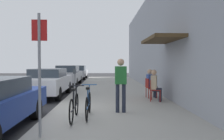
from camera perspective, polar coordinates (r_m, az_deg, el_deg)
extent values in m
plane|color=#2D2D30|center=(7.51, -15.72, -11.22)|extent=(60.00, 60.00, 0.00)
cube|color=#9E9B93|center=(9.26, 1.18, -8.30)|extent=(4.50, 32.00, 0.12)
cube|color=#999EA8|center=(9.64, 15.79, 9.40)|extent=(0.30, 32.00, 5.94)
cube|color=#4C381E|center=(8.93, 12.42, 7.65)|extent=(1.10, 2.80, 0.12)
cylinder|color=black|center=(7.15, -18.96, -9.30)|extent=(0.22, 0.64, 0.64)
cube|color=silver|center=(11.65, -16.12, -3.34)|extent=(1.80, 4.40, 0.67)
cube|color=#333D47|center=(11.76, -15.96, -0.66)|extent=(1.48, 2.11, 0.41)
cylinder|color=black|center=(12.85, -11.16, -4.33)|extent=(0.22, 0.64, 0.64)
cylinder|color=black|center=(13.20, -17.98, -4.22)|extent=(0.22, 0.64, 0.64)
cylinder|color=black|center=(10.19, -13.66, -5.94)|extent=(0.22, 0.64, 0.64)
cylinder|color=black|center=(10.62, -22.10, -5.71)|extent=(0.22, 0.64, 0.64)
cube|color=#B7B7BC|center=(17.47, -11.29, -1.60)|extent=(1.80, 4.40, 0.67)
cube|color=#333D47|center=(17.60, -11.22, 0.34)|extent=(1.48, 2.11, 0.50)
cylinder|color=black|center=(18.74, -8.21, -2.39)|extent=(0.22, 0.64, 0.64)
cylinder|color=black|center=(18.98, -12.97, -2.37)|extent=(0.22, 0.64, 0.64)
cylinder|color=black|center=(16.04, -9.29, -3.10)|extent=(0.22, 0.64, 0.64)
cylinder|color=black|center=(16.32, -14.82, -3.05)|extent=(0.22, 0.64, 0.64)
cube|color=#B7B7BC|center=(23.79, -8.76, -0.79)|extent=(1.80, 4.40, 0.60)
cube|color=#333D47|center=(23.92, -8.73, 0.54)|extent=(1.48, 2.11, 0.50)
cylinder|color=black|center=(25.08, -6.59, -1.33)|extent=(0.22, 0.64, 0.64)
cylinder|color=black|center=(25.26, -10.17, -1.32)|extent=(0.22, 0.64, 0.64)
cylinder|color=black|center=(22.36, -7.17, -1.71)|extent=(0.22, 0.64, 0.64)
cylinder|color=black|center=(22.57, -11.18, -1.70)|extent=(0.22, 0.64, 0.64)
cylinder|color=slate|center=(9.85, -9.55, -4.13)|extent=(0.07, 0.07, 1.10)
cube|color=#383D42|center=(9.80, -9.57, -0.29)|extent=(0.12, 0.10, 0.22)
cylinder|color=gray|center=(4.90, -18.06, -1.37)|extent=(0.06, 0.06, 2.60)
cube|color=red|center=(4.96, -18.10, 9.66)|extent=(0.32, 0.02, 0.44)
torus|color=black|center=(6.83, -9.04, -8.63)|extent=(0.04, 0.66, 0.66)
torus|color=black|center=(5.81, -10.36, -10.50)|extent=(0.04, 0.66, 0.66)
cylinder|color=black|center=(6.31, -9.64, -9.49)|extent=(0.04, 1.05, 0.04)
cylinder|color=black|center=(6.12, -9.85, -7.47)|extent=(0.04, 0.04, 0.50)
cube|color=black|center=(6.09, -9.86, -4.96)|extent=(0.10, 0.20, 0.06)
cylinder|color=black|center=(6.73, -9.10, -6.37)|extent=(0.03, 0.03, 0.56)
cylinder|color=black|center=(6.70, -9.12, -3.99)|extent=(0.46, 0.03, 0.03)
torus|color=black|center=(7.08, -5.78, -8.24)|extent=(0.04, 0.66, 0.66)
torus|color=black|center=(6.06, -6.47, -9.96)|extent=(0.04, 0.66, 0.66)
cylinder|color=#1E4C8C|center=(6.57, -6.10, -9.03)|extent=(0.04, 1.05, 0.04)
cylinder|color=#1E4C8C|center=(6.38, -6.21, -7.08)|extent=(0.04, 0.04, 0.50)
cube|color=black|center=(6.34, -6.21, -4.67)|extent=(0.10, 0.20, 0.06)
cylinder|color=#1E4C8C|center=(6.99, -5.82, -6.05)|extent=(0.03, 0.03, 0.56)
cylinder|color=#1E4C8C|center=(6.96, -5.82, -3.76)|extent=(0.46, 0.03, 0.03)
cylinder|color=maroon|center=(9.53, 12.41, -6.31)|extent=(0.04, 0.04, 0.45)
cylinder|color=maroon|center=(9.16, 12.20, -6.65)|extent=(0.04, 0.04, 0.45)
cylinder|color=maroon|center=(9.57, 10.13, -6.27)|extent=(0.04, 0.04, 0.45)
cylinder|color=maroon|center=(9.20, 9.83, -6.59)|extent=(0.04, 0.04, 0.45)
cube|color=maroon|center=(9.33, 11.15, -4.99)|extent=(0.56, 0.56, 0.03)
cube|color=maroon|center=(9.33, 9.91, -3.72)|extent=(0.17, 0.43, 0.40)
cylinder|color=#232838|center=(9.44, 12.31, -6.33)|extent=(0.11, 0.11, 0.47)
cylinder|color=#232838|center=(9.42, 11.52, -4.90)|extent=(0.39, 0.25, 0.14)
cylinder|color=#232838|center=(9.25, 12.19, -6.50)|extent=(0.11, 0.11, 0.47)
cylinder|color=#232838|center=(9.23, 11.40, -5.04)|extent=(0.39, 0.25, 0.14)
cube|color=#CCB28C|center=(9.31, 10.68, -3.12)|extent=(0.33, 0.41, 0.56)
sphere|color=tan|center=(9.28, 10.69, -0.60)|extent=(0.22, 0.22, 0.22)
cylinder|color=maroon|center=(10.44, 10.71, -5.60)|extent=(0.04, 0.04, 0.45)
cylinder|color=maroon|center=(10.08, 11.43, -5.87)|extent=(0.04, 0.04, 0.45)
cylinder|color=maroon|center=(10.32, 8.71, -5.67)|extent=(0.04, 0.04, 0.45)
cylinder|color=maroon|center=(9.96, 9.36, -5.95)|extent=(0.04, 0.04, 0.45)
cube|color=maroon|center=(10.17, 10.06, -4.43)|extent=(0.49, 0.49, 0.03)
cube|color=maroon|center=(10.08, 8.96, -3.31)|extent=(0.08, 0.44, 0.40)
cylinder|color=#232838|center=(10.35, 10.82, -5.61)|extent=(0.11, 0.11, 0.47)
cylinder|color=#232838|center=(10.28, 10.15, -4.34)|extent=(0.37, 0.18, 0.14)
cylinder|color=#232838|center=(10.16, 11.20, -5.75)|extent=(0.11, 0.11, 0.47)
cylinder|color=#232838|center=(10.09, 10.51, -4.45)|extent=(0.37, 0.18, 0.14)
cube|color=#334C99|center=(10.11, 9.64, -2.72)|extent=(0.26, 0.38, 0.56)
sphere|color=tan|center=(10.09, 9.65, -0.40)|extent=(0.22, 0.22, 0.22)
cylinder|color=#232838|center=(7.09, 1.43, -7.23)|extent=(0.12, 0.12, 0.90)
cylinder|color=#232838|center=(7.11, 3.05, -7.22)|extent=(0.12, 0.12, 0.90)
cube|color=#267233|center=(7.02, 2.25, -1.33)|extent=(0.36, 0.22, 0.56)
sphere|color=tan|center=(7.01, 2.25, 2.01)|extent=(0.22, 0.22, 0.22)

